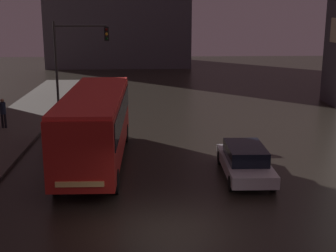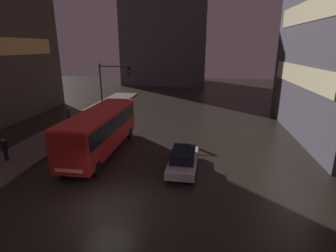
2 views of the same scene
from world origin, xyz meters
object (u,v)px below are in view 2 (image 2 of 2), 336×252
Objects in this scene: pedestrian_mid at (5,148)px; pedestrian_near at (69,115)px; traffic_light_main at (111,83)px; bus_near at (100,128)px; car_taxi at (183,159)px.

pedestrian_near is at bearing -119.87° from pedestrian_mid.
pedestrian_near is at bearing -149.82° from traffic_light_main.
pedestrian_near is at bearing -46.13° from bus_near.
pedestrian_mid is 12.84m from traffic_light_main.
traffic_light_main reaches higher than pedestrian_mid.
pedestrian_near is 0.28× the size of traffic_light_main.
bus_near is 9.58m from traffic_light_main.
pedestrian_near is 1.06× the size of pedestrian_mid.
pedestrian_mid is 0.26× the size of traffic_light_main.
pedestrian_mid is at bearing 23.98° from bus_near.
traffic_light_main is at bearing -50.25° from car_taxi.
bus_near is at bearing -76.18° from traffic_light_main.
bus_near is 5.76× the size of pedestrian_near.
pedestrian_near is at bearing -32.93° from car_taxi.
car_taxi is at bearing 163.64° from bus_near.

